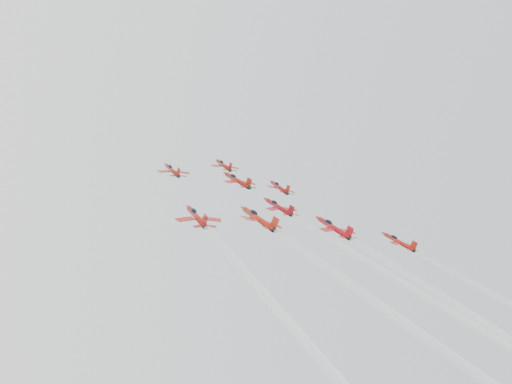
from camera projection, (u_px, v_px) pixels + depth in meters
jet_lead at (223, 165)px, 162.92m from camera, size 8.83×11.36×7.02m
jet_row2_left at (172, 170)px, 140.14m from camera, size 8.41×10.81×6.68m
jet_row2_center at (237, 180)px, 149.08m from camera, size 9.82×12.63×7.80m
jet_row2_right at (279, 187)px, 154.81m from camera, size 8.89×11.44×7.06m
jet_center at (403, 294)px, 99.05m from camera, size 8.86×84.25×48.37m
jet_rear_farleft at (333, 347)px, 72.61m from camera, size 9.33×88.67×50.91m
jet_rear_left at (437, 359)px, 77.73m from camera, size 10.64×101.10×58.04m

